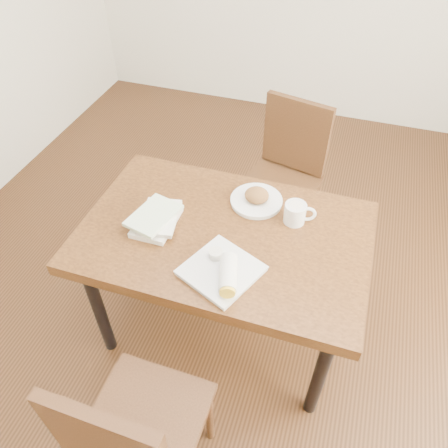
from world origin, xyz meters
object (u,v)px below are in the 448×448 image
(chair_far, at_px, (285,169))
(plate_burrito, at_px, (223,271))
(chair_near, at_px, (134,433))
(coffee_mug, at_px, (296,213))
(table, at_px, (224,244))
(book_stack, at_px, (157,219))
(plate_scone, at_px, (257,199))

(chair_far, distance_m, plate_burrito, 1.07)
(chair_near, relative_size, coffee_mug, 6.57)
(table, bearing_deg, coffee_mug, 30.27)
(book_stack, bearing_deg, table, 8.20)
(chair_near, relative_size, book_stack, 3.40)
(chair_far, bearing_deg, book_stack, -116.95)
(chair_near, bearing_deg, plate_burrito, 78.07)
(table, relative_size, chair_near, 1.35)
(chair_far, height_order, coffee_mug, chair_far)
(table, height_order, book_stack, book_stack)
(chair_far, xyz_separation_m, plate_scone, (-0.04, -0.57, 0.23))
(plate_burrito, relative_size, book_stack, 1.30)
(chair_near, xyz_separation_m, chair_far, (0.18, 1.66, 0.00))
(plate_scone, bearing_deg, table, -110.03)
(book_stack, bearing_deg, chair_far, 63.05)
(table, xyz_separation_m, plate_burrito, (0.08, -0.24, 0.11))
(table, relative_size, chair_far, 1.35)
(chair_near, relative_size, chair_far, 1.00)
(book_stack, bearing_deg, plate_burrito, -27.10)
(chair_near, height_order, chair_far, same)
(table, relative_size, coffee_mug, 8.88)
(plate_scone, distance_m, book_stack, 0.48)
(plate_burrito, bearing_deg, chair_far, 87.27)
(chair_near, height_order, coffee_mug, chair_near)
(chair_near, bearing_deg, book_stack, 107.26)
(table, height_order, plate_burrito, plate_burrito)
(plate_burrito, xyz_separation_m, book_stack, (-0.38, 0.20, 0.00))
(table, relative_size, plate_burrito, 3.55)
(plate_scone, bearing_deg, coffee_mug, -18.67)
(coffee_mug, distance_m, book_stack, 0.63)
(chair_far, xyz_separation_m, coffee_mug, (0.16, -0.64, 0.25))
(plate_scone, height_order, book_stack, plate_scone)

